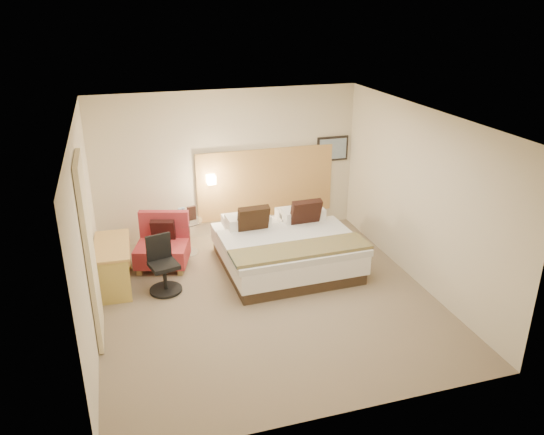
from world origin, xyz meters
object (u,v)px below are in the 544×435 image
object	(u,v)px
bed	(285,247)
desk_chair	(163,269)
desk	(114,253)
lounge_chair	(163,246)
side_table	(187,235)

from	to	relation	value
bed	desk_chair	distance (m)	2.02
desk	desk_chair	world-z (taller)	desk_chair
lounge_chair	side_table	size ratio (longest dim) A/B	1.44
side_table	desk_chair	world-z (taller)	desk_chair
side_table	desk	size ratio (longest dim) A/B	0.60
bed	side_table	distance (m)	1.76
side_table	desk	bearing A→B (deg)	-145.33
side_table	desk_chair	bearing A→B (deg)	-114.09
lounge_chair	side_table	distance (m)	0.55
desk_chair	side_table	bearing A→B (deg)	65.91
bed	side_table	bearing A→B (deg)	147.39
bed	desk	bearing A→B (deg)	177.71
lounge_chair	desk	xyz separation A→B (m)	(-0.77, -0.51, 0.21)
lounge_chair	side_table	xyz separation A→B (m)	(0.45, 0.33, -0.00)
lounge_chair	desk	distance (m)	0.95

